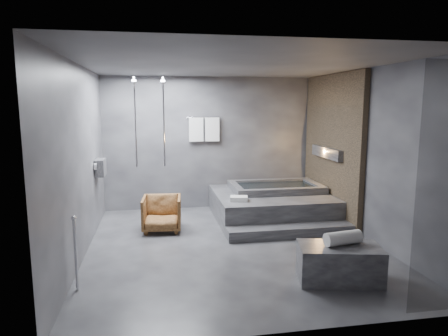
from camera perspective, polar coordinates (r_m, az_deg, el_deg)
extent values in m
plane|color=#29292B|center=(6.47, 1.30, -11.00)|extent=(5.00, 5.00, 0.00)
cube|color=#444446|center=(6.11, 1.40, 14.52)|extent=(4.50, 5.00, 0.04)
cube|color=#323236|center=(8.58, -1.91, 3.56)|extent=(4.50, 0.04, 2.80)
cube|color=#323236|center=(3.75, 8.82, -3.63)|extent=(4.50, 0.04, 2.80)
cube|color=#323236|center=(6.11, -19.83, 0.82)|extent=(0.04, 5.00, 2.80)
cube|color=#323236|center=(6.93, 19.93, 1.72)|extent=(0.04, 5.00, 2.80)
cube|color=#836B4D|center=(8.00, 15.13, 2.86)|extent=(0.10, 2.40, 2.78)
cube|color=#FF9938|center=(7.98, 14.58, 2.15)|extent=(0.14, 1.20, 0.20)
cube|color=slate|center=(7.51, -17.23, 0.07)|extent=(0.16, 0.42, 0.30)
imported|color=beige|center=(7.42, -17.24, -0.39)|extent=(0.08, 0.08, 0.21)
imported|color=beige|center=(7.62, -17.04, -0.35)|extent=(0.07, 0.07, 0.15)
cylinder|color=silver|center=(8.02, -8.61, 6.67)|extent=(0.04, 0.04, 1.80)
cylinder|color=silver|center=(8.03, -12.57, 6.56)|extent=(0.04, 0.04, 1.80)
cylinder|color=silver|center=(8.47, -2.88, 7.21)|extent=(0.75, 0.02, 0.02)
cube|color=white|center=(8.44, -4.00, 5.50)|extent=(0.30, 0.06, 0.50)
cube|color=white|center=(8.48, -1.71, 5.53)|extent=(0.30, 0.06, 0.50)
cylinder|color=silver|center=(5.17, -20.43, -11.53)|extent=(0.04, 0.04, 0.90)
cube|color=black|center=(4.59, 28.51, -2.93)|extent=(0.55, 0.01, 2.60)
cube|color=#2D2D2F|center=(7.99, 6.71, -5.29)|extent=(2.20, 2.00, 0.50)
cube|color=#2D2D2F|center=(6.95, 9.49, -8.90)|extent=(2.20, 0.36, 0.18)
cube|color=#2F2E31|center=(5.39, 16.13, -12.94)|extent=(1.11, 0.76, 0.46)
imported|color=#432610|center=(7.19, -8.88, -6.44)|extent=(0.71, 0.73, 0.62)
cylinder|color=silver|center=(5.34, 16.63, -9.57)|extent=(0.51, 0.25, 0.18)
cube|color=silver|center=(7.22, 2.14, -4.39)|extent=(0.35, 0.29, 0.08)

